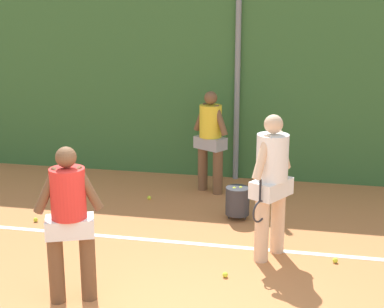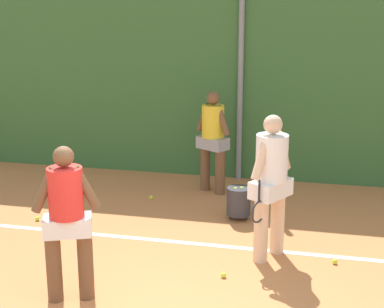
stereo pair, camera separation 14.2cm
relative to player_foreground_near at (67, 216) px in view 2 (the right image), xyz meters
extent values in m
plane|color=#C67542|center=(1.13, 1.03, -0.99)|extent=(27.32, 27.32, 0.00)
cube|color=#386633|center=(1.13, 5.05, 0.78)|extent=(17.76, 0.25, 3.53)
cylinder|color=gray|center=(1.13, 4.88, 0.90)|extent=(0.10, 0.10, 3.77)
cube|color=white|center=(1.13, 1.78, -0.98)|extent=(12.98, 0.10, 0.01)
cylinder|color=brown|center=(0.16, 0.06, -0.60)|extent=(0.17, 0.17, 0.77)
cylinder|color=brown|center=(-0.16, -0.06, -0.60)|extent=(0.17, 0.17, 0.77)
cube|color=white|center=(0.00, 0.00, -0.11)|extent=(0.59, 0.47, 0.20)
cylinder|color=red|center=(0.00, 0.00, 0.26)|extent=(0.38, 0.38, 0.55)
sphere|color=brown|center=(0.00, 0.00, 0.66)|extent=(0.22, 0.22, 0.22)
cylinder|color=brown|center=(0.20, 0.08, 0.30)|extent=(0.30, 0.18, 0.52)
cylinder|color=brown|center=(-0.20, -0.08, 0.30)|extent=(0.30, 0.18, 0.52)
cylinder|color=beige|center=(2.11, 1.76, -0.58)|extent=(0.18, 0.18, 0.82)
cylinder|color=beige|center=(1.93, 1.44, -0.58)|extent=(0.18, 0.18, 0.82)
cube|color=white|center=(2.02, 1.60, -0.06)|extent=(0.55, 0.63, 0.22)
cylinder|color=white|center=(2.02, 1.60, 0.34)|extent=(0.40, 0.40, 0.58)
sphere|color=beige|center=(2.02, 1.60, 0.76)|extent=(0.24, 0.24, 0.24)
cylinder|color=beige|center=(2.13, 1.80, 0.39)|extent=(0.22, 0.30, 0.56)
cylinder|color=beige|center=(1.91, 1.40, 0.39)|extent=(0.22, 0.30, 0.56)
cylinder|color=black|center=(1.91, 1.30, 0.00)|extent=(0.03, 0.03, 0.28)
torus|color=#26262B|center=(1.91, 1.30, -0.27)|extent=(0.16, 0.26, 0.28)
cylinder|color=brown|center=(0.95, 3.94, -0.60)|extent=(0.17, 0.17, 0.77)
cylinder|color=brown|center=(0.66, 4.12, -0.60)|extent=(0.17, 0.17, 0.77)
cube|color=#99999E|center=(0.81, 4.03, -0.12)|extent=(0.59, 0.52, 0.20)
cylinder|color=yellow|center=(0.81, 4.03, 0.26)|extent=(0.37, 0.37, 0.54)
sphere|color=brown|center=(0.81, 4.03, 0.65)|extent=(0.22, 0.22, 0.22)
cylinder|color=brown|center=(0.99, 3.92, 0.30)|extent=(0.29, 0.21, 0.52)
cylinder|color=brown|center=(0.62, 4.14, 0.30)|extent=(0.29, 0.21, 0.52)
cylinder|color=#2D2D33|center=(1.44, 2.83, -0.70)|extent=(0.36, 0.36, 0.42)
cylinder|color=#2D2D33|center=(1.57, 2.83, -0.95)|extent=(0.02, 0.02, 0.08)
cylinder|color=#2D2D33|center=(1.32, 2.83, -0.95)|extent=(0.02, 0.02, 0.08)
cylinder|color=#2D2D33|center=(1.44, 2.95, -0.95)|extent=(0.02, 0.02, 0.08)
sphere|color=#CCDB33|center=(1.48, 2.86, -0.51)|extent=(0.07, 0.07, 0.07)
sphere|color=#CCDB33|center=(1.39, 2.81, -0.51)|extent=(0.07, 0.07, 0.07)
sphere|color=#CCDB33|center=(1.56, 0.88, -0.95)|extent=(0.07, 0.07, 0.07)
sphere|color=#CCDB33|center=(-1.49, 2.09, -0.95)|extent=(0.07, 0.07, 0.07)
sphere|color=#CCDB33|center=(2.86, 1.57, -0.95)|extent=(0.07, 0.07, 0.07)
sphere|color=#CCDB33|center=(-0.11, 3.40, -0.95)|extent=(0.07, 0.07, 0.07)
camera|label=1|loc=(2.50, -5.48, 2.25)|focal=54.96mm
camera|label=2|loc=(2.63, -5.45, 2.25)|focal=54.96mm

